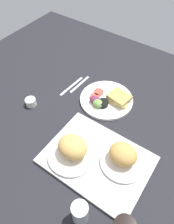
{
  "coord_description": "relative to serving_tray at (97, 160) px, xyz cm",
  "views": [
    {
      "loc": [
        -37.99,
        59.68,
        86.71
      ],
      "look_at": [
        2.0,
        3.0,
        4.0
      ],
      "focal_mm": 34.59,
      "sensor_mm": 36.0,
      "label": 1
    }
  ],
  "objects": [
    {
      "name": "ground_plane",
      "position": [
        15.74,
        -20.55,
        -2.3
      ],
      "size": [
        190.0,
        150.0,
        3.0
      ],
      "primitive_type": "cube",
      "color": "black"
    },
    {
      "name": "drinking_glass",
      "position": [
        -7.8,
        22.93,
        4.9
      ],
      "size": [
        6.06,
        6.06,
        11.39
      ],
      "primitive_type": "cylinder",
      "color": "silver",
      "rests_on": "ground_plane"
    },
    {
      "name": "fork",
      "position": [
        35.33,
        -35.1,
        -0.55
      ],
      "size": [
        2.03,
        17.04,
        0.5
      ],
      "primitive_type": "cube",
      "rotation": [
        0.0,
        0.0,
        1.53
      ],
      "color": "#B7B7BC",
      "rests_on": "ground_plane"
    },
    {
      "name": "espresso_cup",
      "position": [
        47.25,
        -7.28,
        1.2
      ],
      "size": [
        5.6,
        5.6,
        4.0
      ],
      "primitive_type": "cylinder",
      "color": "silver",
      "rests_on": "ground_plane"
    },
    {
      "name": "plate_with_salad",
      "position": [
        14.67,
        -32.69,
        0.9
      ],
      "size": [
        28.78,
        28.78,
        5.4
      ],
      "color": "white",
      "rests_on": "ground_plane"
    },
    {
      "name": "bread_plate_near",
      "position": [
        -9.41,
        -5.29,
        4.7
      ],
      "size": [
        19.74,
        19.74,
        9.69
      ],
      "color": "white",
      "rests_on": "serving_tray"
    },
    {
      "name": "knife",
      "position": [
        38.33,
        -31.1,
        -0.55
      ],
      "size": [
        2.48,
        19.05,
        0.5
      ],
      "primitive_type": "cube",
      "rotation": [
        0.0,
        0.0,
        1.51
      ],
      "color": "#B7B7BC",
      "rests_on": "ground_plane"
    },
    {
      "name": "serving_tray",
      "position": [
        0.0,
        0.0,
        0.0
      ],
      "size": [
        45.22,
        33.29,
        1.6
      ],
      "primitive_type": "cube",
      "rotation": [
        0.0,
        0.0,
        0.01
      ],
      "color": "#B2B2AD",
      "rests_on": "ground_plane"
    },
    {
      "name": "bread_plate_far",
      "position": [
        9.98,
        4.37,
        5.0
      ],
      "size": [
        21.3,
        21.3,
        10.34
      ],
      "color": "white",
      "rests_on": "serving_tray"
    }
  ]
}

